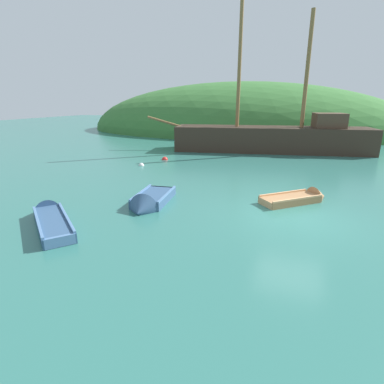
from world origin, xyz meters
TOP-DOWN VIEW (x-y plane):
  - ground_plane at (0.00, 0.00)m, footprint 120.00×120.00m
  - shore_hill at (-8.85, 29.39)m, footprint 42.22×21.60m
  - sailing_ship at (-2.65, 14.62)m, footprint 17.98×6.20m
  - rowboat_outer_right at (-7.77, -3.63)m, footprint 3.57×3.07m
  - rowboat_far at (-5.51, -0.80)m, footprint 1.60×3.08m
  - rowboat_outer_left at (0.08, 1.92)m, footprint 2.88×2.80m
  - buoy_red at (-9.22, 8.16)m, footprint 0.43×0.43m
  - buoy_white at (-9.73, 5.80)m, footprint 0.35×0.35m

SIDE VIEW (x-z plane):
  - ground_plane at x=0.00m, z-range 0.00..0.00m
  - shore_hill at x=-8.85m, z-range -6.29..6.29m
  - buoy_red at x=-9.22m, z-range -0.21..0.21m
  - buoy_white at x=-9.73m, z-range -0.17..0.17m
  - rowboat_outer_left at x=0.08m, z-range -0.38..0.55m
  - rowboat_outer_right at x=-7.77m, z-range -0.34..0.55m
  - rowboat_far at x=-5.51m, z-range -0.47..0.69m
  - sailing_ship at x=-2.65m, z-range -5.26..6.77m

